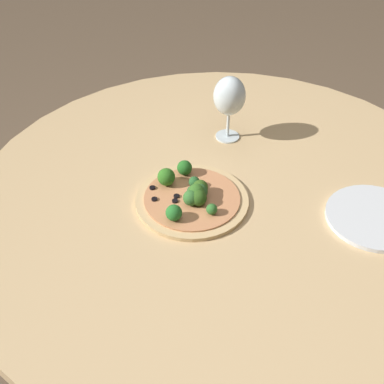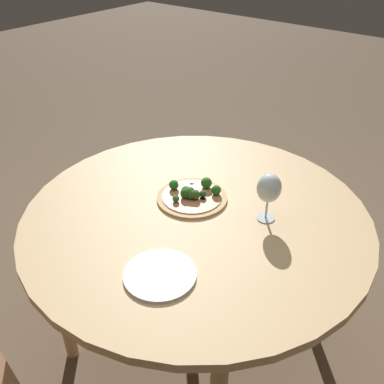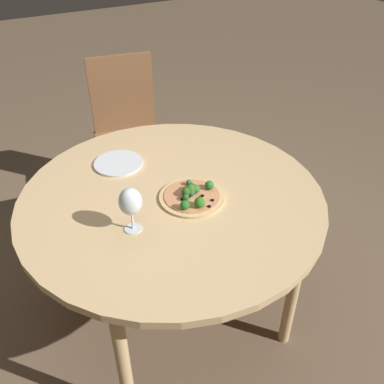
{
  "view_description": "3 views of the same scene",
  "coord_description": "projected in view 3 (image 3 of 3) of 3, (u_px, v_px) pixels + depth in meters",
  "views": [
    {
      "loc": [
        -0.45,
        0.84,
        1.54
      ],
      "look_at": [
        0.06,
        0.06,
        0.75
      ],
      "focal_mm": 50.0,
      "sensor_mm": 36.0,
      "label": 1
    },
    {
      "loc": [
        -0.96,
        -0.75,
        1.62
      ],
      "look_at": [
        0.06,
        0.06,
        0.75
      ],
      "focal_mm": 40.0,
      "sensor_mm": 36.0,
      "label": 2
    },
    {
      "loc": [
        1.25,
        -0.56,
        1.75
      ],
      "look_at": [
        0.06,
        0.06,
        0.75
      ],
      "focal_mm": 40.0,
      "sensor_mm": 36.0,
      "label": 3
    }
  ],
  "objects": [
    {
      "name": "wine_glass",
      "position": [
        130.0,
        202.0,
        1.47
      ],
      "size": [
        0.08,
        0.08,
        0.18
      ],
      "color": "silver",
      "rests_on": "dining_table"
    },
    {
      "name": "dining_table",
      "position": [
        172.0,
        207.0,
        1.75
      ],
      "size": [
        1.22,
        1.22,
        0.72
      ],
      "color": "tan",
      "rests_on": "ground_plane"
    },
    {
      "name": "chair",
      "position": [
        129.0,
        131.0,
        2.59
      ],
      "size": [
        0.46,
        0.46,
        0.93
      ],
      "rotation": [
        0.0,
        0.0,
        1.41
      ],
      "color": "brown",
      "rests_on": "ground_plane"
    },
    {
      "name": "ground_plane",
      "position": [
        176.0,
        310.0,
        2.14
      ],
      "size": [
        12.0,
        12.0,
        0.0
      ],
      "primitive_type": "plane",
      "color": "brown"
    },
    {
      "name": "pizza",
      "position": [
        192.0,
        195.0,
        1.68
      ],
      "size": [
        0.26,
        0.26,
        0.06
      ],
      "color": "tan",
      "rests_on": "dining_table"
    },
    {
      "name": "plate_near",
      "position": [
        118.0,
        163.0,
        1.89
      ],
      "size": [
        0.22,
        0.22,
        0.01
      ],
      "color": "silver",
      "rests_on": "dining_table"
    }
  ]
}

